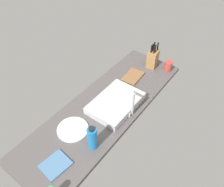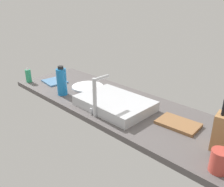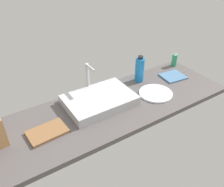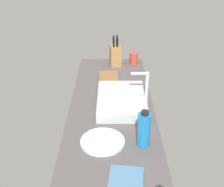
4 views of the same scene
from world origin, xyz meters
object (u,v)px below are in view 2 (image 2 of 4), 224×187
object	(u,v)px
cutting_board	(178,124)
dish_towel	(55,81)
soap_bottle	(28,75)
faucet	(96,94)
dinner_plate	(88,87)
sink_basin	(115,103)
water_bottle	(62,81)
coffee_mug	(219,161)

from	to	relation	value
cutting_board	dish_towel	size ratio (longest dim) A/B	1.21
cutting_board	soap_bottle	bearing A→B (deg)	10.59
faucet	cutting_board	distance (cm)	49.84
faucet	soap_bottle	distance (cm)	86.39
cutting_board	dinner_plate	size ratio (longest dim) A/B	0.92
dish_towel	faucet	bearing A→B (deg)	167.53
sink_basin	dish_towel	size ratio (longest dim) A/B	2.52
dinner_plate	dish_towel	distance (cm)	31.50
water_bottle	cutting_board	bearing A→B (deg)	-166.92
water_bottle	sink_basin	bearing A→B (deg)	-166.19
sink_basin	soap_bottle	world-z (taller)	soap_bottle
water_bottle	dish_towel	distance (cm)	31.03
soap_bottle	sink_basin	bearing A→B (deg)	-170.24
dinner_plate	water_bottle	bearing A→B (deg)	85.54
cutting_board	soap_bottle	world-z (taller)	soap_bottle
cutting_board	coffee_mug	world-z (taller)	coffee_mug
dinner_plate	coffee_mug	xyz separation A→B (cm)	(-113.74, 25.01, 4.39)
water_bottle	coffee_mug	world-z (taller)	water_bottle
sink_basin	dinner_plate	size ratio (longest dim) A/B	1.90
dinner_plate	dish_towel	size ratio (longest dim) A/B	1.33
coffee_mug	water_bottle	bearing A→B (deg)	-1.29
soap_bottle	water_bottle	xyz separation A→B (cm)	(-43.18, -4.24, 4.19)
water_bottle	dinner_plate	distance (cm)	24.38
coffee_mug	dinner_plate	bearing A→B (deg)	-12.40
faucet	dinner_plate	distance (cm)	51.07
faucet	water_bottle	bearing A→B (deg)	-6.40
soap_bottle	faucet	bearing A→B (deg)	179.62
soap_bottle	dinner_plate	xyz separation A→B (cm)	(-44.93, -26.64, -5.28)
coffee_mug	dish_towel	bearing A→B (deg)	-5.34
water_bottle	coffee_mug	distance (cm)	115.63
soap_bottle	coffee_mug	bearing A→B (deg)	-179.41
sink_basin	coffee_mug	size ratio (longest dim) A/B	4.72
faucet	water_bottle	size ratio (longest dim) A/B	1.12
coffee_mug	cutting_board	bearing A→B (deg)	-35.39
sink_basin	water_bottle	bearing A→B (deg)	13.81
sink_basin	dinner_plate	bearing A→B (deg)	-15.91
sink_basin	faucet	world-z (taller)	faucet
dish_towel	coffee_mug	distance (cm)	143.70
dinner_plate	coffee_mug	distance (cm)	116.54
coffee_mug	faucet	bearing A→B (deg)	1.73
sink_basin	dish_towel	distance (cm)	70.70
cutting_board	water_bottle	size ratio (longest dim) A/B	1.05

